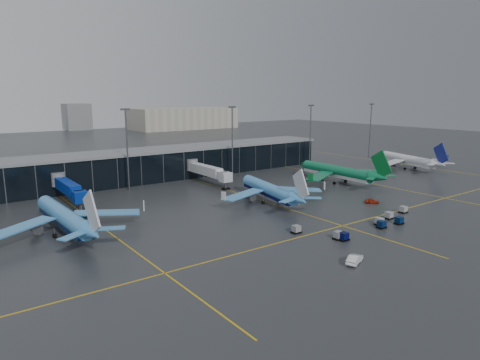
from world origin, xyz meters
TOP-DOWN VIEW (x-y plane):
  - ground at (0.00, 0.00)m, footprint 600.00×600.00m
  - terminal_pier at (0.00, 62.00)m, footprint 142.00×17.00m
  - jet_bridges at (-35.00, 42.99)m, footprint 94.00×27.50m
  - flood_masts at (5.00, 50.00)m, footprint 203.00×0.50m
  - distant_hangars at (49.94, 270.08)m, footprint 260.00×71.00m
  - taxi_lines at (10.00, 10.61)m, footprint 220.00×120.00m
  - airliner_arkefly at (-42.85, 17.33)m, footprint 35.99×40.55m
  - airliner_klm_near at (10.74, 12.36)m, footprint 39.38×42.83m
  - airliner_aer_lingus at (46.71, 19.24)m, footprint 36.63×41.35m
  - airliner_ba at (91.72, 21.10)m, footprint 42.65×45.76m
  - baggage_carts at (13.95, -19.11)m, footprint 35.52×10.90m
  - mobile_airstair at (15.78, 7.46)m, footprint 3.02×3.70m
  - service_van_red at (32.69, -6.10)m, footprint 3.79×3.93m
  - service_van_white at (-5.65, -31.14)m, footprint 5.31×3.51m

SIDE VIEW (x-z plane):
  - ground at x=0.00m, z-range 0.00..0.00m
  - taxi_lines at x=10.00m, z-range 0.00..0.02m
  - service_van_red at x=32.69m, z-range 0.00..1.33m
  - baggage_carts at x=13.95m, z-range -0.09..1.61m
  - mobile_airstair at x=15.78m, z-range -0.95..2.49m
  - service_van_white at x=-5.65m, z-range 0.00..1.65m
  - jet_bridges at x=-35.00m, z-range 0.95..8.15m
  - terminal_pier at x=0.00m, z-range 0.07..10.77m
  - airliner_klm_near at x=10.74m, z-range 0.00..11.32m
  - airliner_ba at x=91.72m, z-range 0.00..11.63m
  - airliner_arkefly at x=-42.85m, z-range 0.00..12.03m
  - airliner_aer_lingus at x=46.71m, z-range 0.00..12.34m
  - distant_hangars at x=49.94m, z-range -2.21..19.79m
  - flood_masts at x=5.00m, z-range 1.06..26.56m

